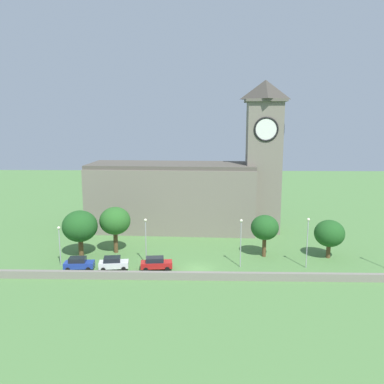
{
  "coord_description": "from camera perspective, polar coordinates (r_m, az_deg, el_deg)",
  "views": [
    {
      "loc": [
        0.58,
        -56.16,
        21.72
      ],
      "look_at": [
        -1.1,
        8.69,
        9.95
      ],
      "focal_mm": 37.66,
      "sensor_mm": 36.0,
      "label": 1
    }
  ],
  "objects": [
    {
      "name": "tree_by_tower",
      "position": [
        67.02,
        -10.85,
        -4.07
      ],
      "size": [
        5.03,
        5.03,
        7.65
      ],
      "color": "brown",
      "rests_on": "ground"
    },
    {
      "name": "streetlamp_west_end",
      "position": [
        63.23,
        -18.28,
        -6.37
      ],
      "size": [
        0.44,
        0.44,
        6.13
      ],
      "color": "#9EA0A5",
      "rests_on": "ground"
    },
    {
      "name": "ground_plane",
      "position": [
        74.4,
        0.98,
        -6.69
      ],
      "size": [
        200.0,
        200.0,
        0.0
      ],
      "primitive_type": "plane",
      "color": "#517F42"
    },
    {
      "name": "quay_barrier",
      "position": [
        56.36,
        0.8,
        -11.79
      ],
      "size": [
        58.75,
        0.7,
        1.08
      ],
      "primitive_type": "cube",
      "color": "gray",
      "rests_on": "ground"
    },
    {
      "name": "tree_riverside_west",
      "position": [
        67.2,
        18.88,
        -5.59
      ],
      "size": [
        4.7,
        4.7,
        6.13
      ],
      "color": "brown",
      "rests_on": "ground"
    },
    {
      "name": "car_white",
      "position": [
        60.87,
        -11.07,
        -9.86
      ],
      "size": [
        4.46,
        2.68,
        1.91
      ],
      "color": "silver",
      "rests_on": "ground"
    },
    {
      "name": "car_blue",
      "position": [
        61.96,
        -15.74,
        -9.71
      ],
      "size": [
        4.4,
        2.4,
        1.87
      ],
      "color": "#233D9E",
      "rests_on": "ground"
    },
    {
      "name": "tree_riverside_east",
      "position": [
        66.76,
        -15.59,
        -4.71
      ],
      "size": [
        5.57,
        5.57,
        7.44
      ],
      "color": "brown",
      "rests_on": "ground"
    },
    {
      "name": "streetlamp_west_mid",
      "position": [
        61.12,
        -6.57,
        -5.93
      ],
      "size": [
        0.44,
        0.44,
        7.1
      ],
      "color": "#9EA0A5",
      "rests_on": "ground"
    },
    {
      "name": "streetlamp_east_mid",
      "position": [
        61.54,
        16.05,
        -5.89
      ],
      "size": [
        0.44,
        0.44,
        7.59
      ],
      "color": "#9EA0A5",
      "rests_on": "ground"
    },
    {
      "name": "church",
      "position": [
        79.52,
        -0.29,
        0.5
      ],
      "size": [
        38.1,
        13.25,
        28.95
      ],
      "color": "slate",
      "rests_on": "ground"
    },
    {
      "name": "tree_churchyard",
      "position": [
        65.07,
        10.27,
        -5.0
      ],
      "size": [
        4.4,
        4.4,
        6.79
      ],
      "color": "brown",
      "rests_on": "ground"
    },
    {
      "name": "car_red",
      "position": [
        59.99,
        -5.11,
        -10.02
      ],
      "size": [
        4.74,
        2.55,
        1.88
      ],
      "color": "red",
      "rests_on": "ground"
    },
    {
      "name": "streetlamp_central",
      "position": [
        59.93,
        6.94,
        -6.14
      ],
      "size": [
        0.44,
        0.44,
        7.32
      ],
      "color": "#9EA0A5",
      "rests_on": "ground"
    }
  ]
}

